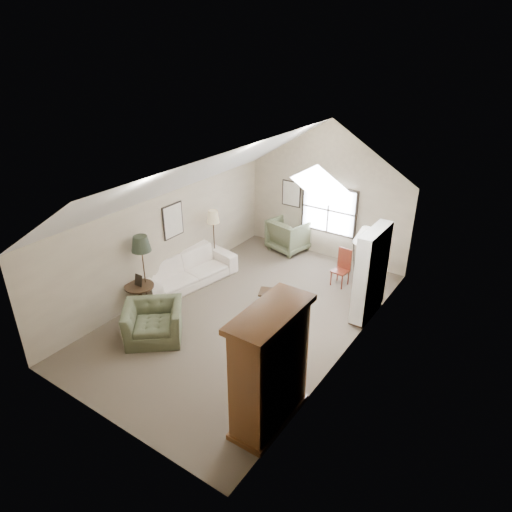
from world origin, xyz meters
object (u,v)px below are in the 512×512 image
Objects in this scene: coffee_table at (275,299)px; armchair_far at (289,235)px; sofa at (186,270)px; armchair_near at (154,322)px; side_chair at (341,268)px; side_table at (141,298)px; armoire at (270,368)px.

armchair_far is at bearing 114.63° from coffee_table.
armchair_near is at bearing -143.55° from sofa.
armchair_near is 1.12× the size of armchair_far.
side_chair is at bearing 21.78° from armchair_near.
armchair_far is 5.09m from side_table.
sofa is 3.55m from armchair_far.
coffee_table is (-1.82, 3.11, -0.90)m from armoire.
sofa is at bearing -140.87° from side_chair.
sofa is 3.50× the size of coffee_table.
coffee_table is (1.51, 2.55, -0.20)m from armchair_near.
armchair_far is (1.19, 3.35, 0.09)m from sofa.
armoire is 0.80× the size of sofa.
side_chair is at bearing 65.55° from coffee_table.
armchair_near is 5.55m from armchair_far.
armchair_near is 1.22× the size of side_chair.
side_chair is at bearing 101.16° from armoire.
armchair_far is (-3.19, 6.10, -0.60)m from armoire.
armoire reaches higher than side_chair.
coffee_table is 2.06m from side_chair.
armoire is 4.59m from side_table.
sofa is 2.59m from coffee_table.
coffee_table is 3.22m from side_table.
armchair_far reaches higher than armchair_near.
sofa is 1.60m from side_table.
side_table is at bearing 88.75° from armchair_far.
armoire is 3.71m from coffee_table.
sofa is 4.06m from side_chair.
armchair_near is (1.04, -2.20, -0.00)m from sofa.
sofa reaches higher than armchair_near.
armchair_far is 1.39× the size of coffee_table.
sofa is at bearing 147.83° from armoire.
armoire is 5.22m from sofa.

